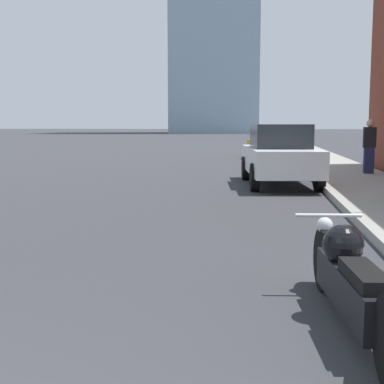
{
  "coord_description": "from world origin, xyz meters",
  "views": [
    {
      "loc": [
        2.31,
        -1.02,
        1.61
      ],
      "look_at": [
        1.47,
        5.82,
        0.74
      ],
      "focal_mm": 50.0,
      "sensor_mm": 36.0,
      "label": 1
    }
  ],
  "objects_px": {
    "motorcycle": "(350,280)",
    "parked_car_white": "(279,154)",
    "pedestrian": "(369,146)",
    "parked_car_yellow": "(270,141)"
  },
  "relations": [
    {
      "from": "parked_car_white",
      "to": "parked_car_yellow",
      "type": "xyz_separation_m",
      "value": [
        0.02,
        12.86,
        -0.04
      ]
    },
    {
      "from": "parked_car_white",
      "to": "parked_car_yellow",
      "type": "relative_size",
      "value": 0.97
    },
    {
      "from": "motorcycle",
      "to": "pedestrian",
      "type": "height_order",
      "value": "pedestrian"
    },
    {
      "from": "motorcycle",
      "to": "pedestrian",
      "type": "bearing_deg",
      "value": 73.23
    },
    {
      "from": "motorcycle",
      "to": "parked_car_white",
      "type": "height_order",
      "value": "parked_car_white"
    },
    {
      "from": "parked_car_yellow",
      "to": "pedestrian",
      "type": "xyz_separation_m",
      "value": [
        2.74,
        -10.65,
        0.19
      ]
    },
    {
      "from": "motorcycle",
      "to": "pedestrian",
      "type": "relative_size",
      "value": 1.62
    },
    {
      "from": "parked_car_white",
      "to": "parked_car_yellow",
      "type": "height_order",
      "value": "parked_car_white"
    },
    {
      "from": "motorcycle",
      "to": "pedestrian",
      "type": "distance_m",
      "value": 12.67
    },
    {
      "from": "parked_car_white",
      "to": "pedestrian",
      "type": "height_order",
      "value": "pedestrian"
    }
  ]
}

